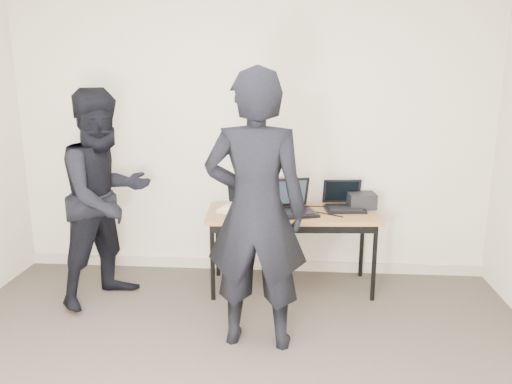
# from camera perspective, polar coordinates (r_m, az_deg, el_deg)

# --- Properties ---
(room) EXTENTS (4.60, 4.60, 2.80)m
(room) POSITION_cam_1_polar(r_m,az_deg,el_deg) (2.53, -5.02, 0.36)
(room) COLOR #453B34
(room) RESTS_ON ground
(desk) EXTENTS (1.54, 0.75, 0.72)m
(desk) POSITION_cam_1_polar(r_m,az_deg,el_deg) (4.44, 4.14, -3.03)
(desk) COLOR olive
(desk) RESTS_ON ground
(laptop_beige) EXTENTS (0.32, 0.32, 0.21)m
(laptop_beige) POSITION_cam_1_polar(r_m,az_deg,el_deg) (4.46, -2.29, -1.59)
(laptop_beige) COLOR #C2B79B
(laptop_beige) RESTS_ON desk
(laptop_center) EXTENTS (0.47, 0.47, 0.29)m
(laptop_center) POSITION_cam_1_polar(r_m,az_deg,el_deg) (4.38, 4.10, -1.56)
(laptop_center) COLOR black
(laptop_center) RESTS_ON desk
(laptop_right) EXTENTS (0.38, 0.37, 0.25)m
(laptop_right) POSITION_cam_1_polar(r_m,az_deg,el_deg) (4.58, 9.98, -1.19)
(laptop_right) COLOR black
(laptop_right) RESTS_ON desk
(leather_satchel) EXTENTS (0.38, 0.23, 0.25)m
(leather_satchel) POSITION_cam_1_polar(r_m,az_deg,el_deg) (4.62, 1.97, 0.03)
(leather_satchel) COLOR brown
(leather_satchel) RESTS_ON desk
(tissue) EXTENTS (0.14, 0.12, 0.08)m
(tissue) POSITION_cam_1_polar(r_m,az_deg,el_deg) (4.59, 2.35, 1.94)
(tissue) COLOR white
(tissue) RESTS_ON leather_satchel
(equipment_box) EXTENTS (0.26, 0.23, 0.14)m
(equipment_box) POSITION_cam_1_polar(r_m,az_deg,el_deg) (4.64, 11.98, -0.95)
(equipment_box) COLOR black
(equipment_box) RESTS_ON desk
(power_brick) EXTENTS (0.08, 0.05, 0.03)m
(power_brick) POSITION_cam_1_polar(r_m,az_deg,el_deg) (4.27, 1.18, -2.66)
(power_brick) COLOR black
(power_brick) RESTS_ON desk
(cables) EXTENTS (0.98, 0.35, 0.01)m
(cables) POSITION_cam_1_polar(r_m,az_deg,el_deg) (4.45, 3.51, -2.15)
(cables) COLOR black
(cables) RESTS_ON desk
(person_typist) EXTENTS (0.75, 0.52, 1.97)m
(person_typist) POSITION_cam_1_polar(r_m,az_deg,el_deg) (3.44, -0.02, -2.29)
(person_typist) COLOR black
(person_typist) RESTS_ON ground
(person_observer) EXTENTS (1.06, 1.11, 1.81)m
(person_observer) POSITION_cam_1_polar(r_m,az_deg,el_deg) (4.36, -16.77, -0.60)
(person_observer) COLOR black
(person_observer) RESTS_ON ground
(baseboard) EXTENTS (4.50, 0.03, 0.10)m
(baseboard) POSITION_cam_1_polar(r_m,az_deg,el_deg) (5.05, -0.59, -8.27)
(baseboard) COLOR #B3A994
(baseboard) RESTS_ON ground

